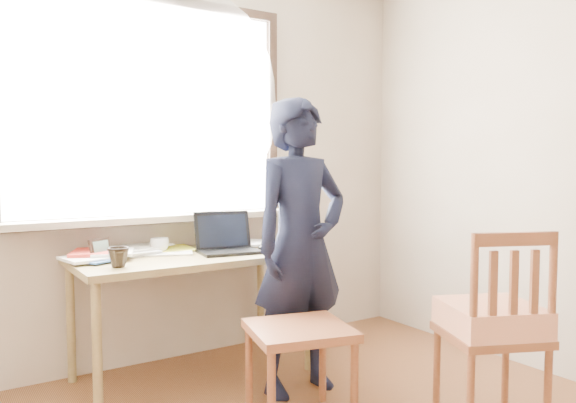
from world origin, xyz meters
TOP-DOWN VIEW (x-y plane):
  - room_shell at (-0.02, 0.20)m, footprint 3.52×4.02m
  - desk at (-0.07, 1.63)m, footprint 1.37×0.68m
  - laptop at (0.13, 1.60)m, footprint 0.39×0.33m
  - mug_white at (-0.21, 1.80)m, footprint 0.15×0.15m
  - mug_dark at (-0.56, 1.46)m, footprint 0.15×0.15m
  - mouse at (0.36, 1.53)m, footprint 0.09×0.06m
  - desk_clutter at (-0.40, 1.79)m, footprint 0.83×0.53m
  - book_a at (-0.45, 1.81)m, footprint 0.23×0.29m
  - book_b at (0.33, 1.86)m, footprint 0.33×0.33m
  - picture_frame at (-0.58, 1.73)m, footprint 0.13×0.08m
  - work_chair at (0.11, 0.78)m, footprint 0.57×0.55m
  - side_chair at (0.90, 0.27)m, footprint 0.58×0.57m
  - person at (0.34, 1.11)m, footprint 0.61×0.41m

SIDE VIEW (x-z plane):
  - work_chair at x=0.11m, z-range 0.17..0.65m
  - side_chair at x=0.90m, z-range 0.02..0.98m
  - desk at x=-0.07m, z-range 0.29..1.02m
  - book_b at x=0.33m, z-range 0.73..0.75m
  - book_a at x=-0.45m, z-range 0.73..0.76m
  - mouse at x=0.36m, z-range 0.73..0.77m
  - desk_clutter at x=-0.40m, z-range 0.73..0.78m
  - mug_white at x=-0.21m, z-range 0.73..0.82m
  - mug_dark at x=-0.56m, z-range 0.73..0.84m
  - picture_frame at x=-0.58m, z-range 0.73..0.84m
  - laptop at x=0.13m, z-range 0.67..0.91m
  - person at x=0.34m, z-range 0.00..1.63m
  - room_shell at x=-0.02m, z-range 0.33..2.94m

